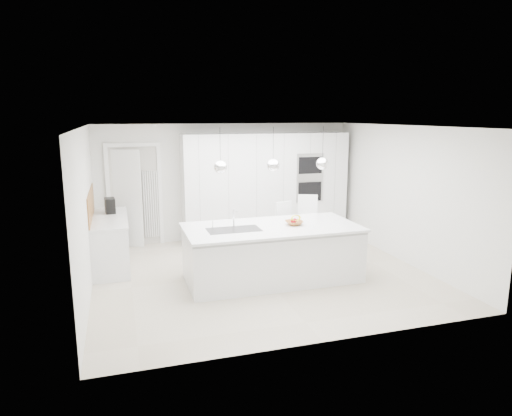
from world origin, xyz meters
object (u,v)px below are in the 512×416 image
object	(u,v)px
bar_stool_right	(310,227)
island_base	(272,255)
fruit_bowl	(294,223)
bar_stool_left	(286,233)
espresso_machine	(110,206)

from	to	relation	value
bar_stool_right	island_base	bearing A→B (deg)	-115.11
island_base	fruit_bowl	bearing A→B (deg)	3.31
fruit_bowl	bar_stool_left	distance (m)	0.91
island_base	bar_stool_right	world-z (taller)	bar_stool_right
bar_stool_right	fruit_bowl	bearing A→B (deg)	-103.38
bar_stool_right	espresso_machine	bearing A→B (deg)	-170.52
fruit_bowl	bar_stool_right	xyz separation A→B (m)	(0.70, 0.91, -0.34)
island_base	fruit_bowl	world-z (taller)	fruit_bowl
espresso_machine	bar_stool_left	distance (m)	3.29
island_base	bar_stool_left	size ratio (longest dim) A/B	2.54
fruit_bowl	bar_stool_right	bearing A→B (deg)	52.60
island_base	bar_stool_left	bearing A→B (deg)	56.38
island_base	espresso_machine	xyz separation A→B (m)	(-2.53, 1.87, 0.61)
espresso_machine	bar_stool_right	world-z (taller)	same
island_base	espresso_machine	size ratio (longest dim) A/B	9.92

